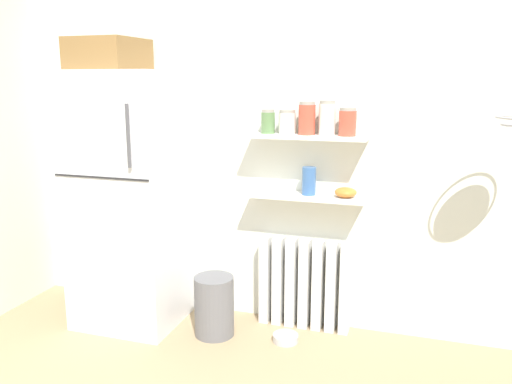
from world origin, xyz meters
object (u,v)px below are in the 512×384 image
object	(u,v)px
radiator	(304,284)
storage_jar_3	(327,118)
storage_jar_1	(287,122)
storage_jar_4	(348,122)
refrigerator	(129,193)
storage_jar_2	(307,119)
vase	(309,181)
storage_jar_0	(268,122)
pet_food_bowl	(286,338)
shelf_bowl	(346,192)
trash_bin	(214,306)

from	to	relation	value
radiator	storage_jar_3	distance (m)	1.20
storage_jar_1	storage_jar_4	world-z (taller)	storage_jar_4
refrigerator	storage_jar_2	size ratio (longest dim) A/B	9.33
radiator	storage_jar_2	distance (m)	1.18
vase	radiator	bearing A→B (deg)	127.61
vase	storage_jar_1	bearing A→B (deg)	180.00
storage_jar_0	storage_jar_4	size ratio (longest dim) A/B	0.89
storage_jar_4	pet_food_bowl	world-z (taller)	storage_jar_4
storage_jar_0	shelf_bowl	bearing A→B (deg)	-0.00
refrigerator	storage_jar_3	bearing A→B (deg)	9.33
storage_jar_4	trash_bin	bearing A→B (deg)	-160.87
storage_jar_0	storage_jar_1	bearing A→B (deg)	0.00
storage_jar_2	pet_food_bowl	size ratio (longest dim) A/B	1.25
storage_jar_2	pet_food_bowl	xyz separation A→B (m)	(-0.07, -0.24, -1.48)
radiator	storage_jar_4	size ratio (longest dim) A/B	3.55
storage_jar_2	shelf_bowl	world-z (taller)	storage_jar_2
storage_jar_1	pet_food_bowl	size ratio (longest dim) A/B	0.93
storage_jar_1	trash_bin	bearing A→B (deg)	-146.15
trash_bin	storage_jar_4	bearing A→B (deg)	19.13
refrigerator	storage_jar_3	world-z (taller)	refrigerator
refrigerator	storage_jar_3	xyz separation A→B (m)	(1.38, 0.23, 0.55)
storage_jar_2	pet_food_bowl	world-z (taller)	storage_jar_2
storage_jar_1	storage_jar_2	world-z (taller)	storage_jar_2
storage_jar_1	storage_jar_3	bearing A→B (deg)	-0.00
radiator	storage_jar_1	size ratio (longest dim) A/B	4.04
refrigerator	radiator	world-z (taller)	refrigerator
pet_food_bowl	storage_jar_1	bearing A→B (deg)	106.19
storage_jar_2	trash_bin	size ratio (longest dim) A/B	0.51
radiator	refrigerator	bearing A→B (deg)	-168.34
refrigerator	storage_jar_3	distance (m)	1.50
radiator	shelf_bowl	bearing A→B (deg)	-6.23
storage_jar_0	vase	size ratio (longest dim) A/B	0.85
radiator	storage_jar_3	world-z (taller)	storage_jar_3
storage_jar_1	vase	bearing A→B (deg)	-0.00
radiator	storage_jar_0	size ratio (longest dim) A/B	4.00
storage_jar_4	trash_bin	distance (m)	1.56
storage_jar_2	trash_bin	bearing A→B (deg)	-152.91
refrigerator	pet_food_bowl	size ratio (longest dim) A/B	11.70
refrigerator	storage_jar_2	xyz separation A→B (m)	(1.24, 0.23, 0.55)
radiator	storage_jar_0	world-z (taller)	storage_jar_0
storage_jar_1	storage_jar_4	xyz separation A→B (m)	(0.41, -0.00, 0.01)
storage_jar_1	storage_jar_3	world-z (taller)	storage_jar_3
storage_jar_1	storage_jar_4	bearing A→B (deg)	-0.00
storage_jar_1	shelf_bowl	size ratio (longest dim) A/B	1.09
storage_jar_0	trash_bin	xyz separation A→B (m)	(-0.30, -0.29, -1.27)
refrigerator	storage_jar_0	size ratio (longest dim) A/B	12.45
storage_jar_1	pet_food_bowl	xyz separation A→B (m)	(0.07, -0.24, -1.46)
trash_bin	radiator	bearing A→B (deg)	29.43
vase	trash_bin	bearing A→B (deg)	-153.82
storage_jar_1	pet_food_bowl	bearing A→B (deg)	-73.81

